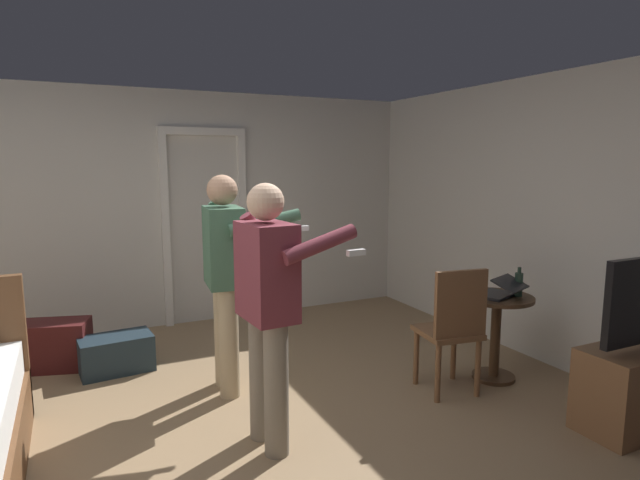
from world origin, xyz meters
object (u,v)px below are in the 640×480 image
Objects in this scene: laptop at (500,291)px; wooden_chair at (453,326)px; side_table at (496,324)px; suitcase_small at (116,354)px; bottle_on_table at (519,284)px; person_striped_shirt at (226,268)px; suitcase_dark at (54,345)px; person_blue_shirt at (269,299)px.

wooden_chair is at bearing -175.69° from laptop.
side_table is 3.19m from suitcase_small.
laptop reaches higher than side_table.
side_table reaches higher than suitcase_small.
bottle_on_table is 0.14× the size of person_striped_shirt.
suitcase_dark is (-3.27, 1.80, -0.26)m from side_table.
person_striped_shirt is at bearing 151.84° from wooden_chair.
person_blue_shirt is (-2.01, -0.16, 0.48)m from side_table.
suitcase_small is at bearing 134.59° from person_striped_shirt.
person_striped_shirt reaches higher than suitcase_small.
suitcase_dark is 0.97× the size of suitcase_small.
person_blue_shirt is 2.91× the size of suitcase_dark.
wooden_chair is 1.77m from person_striped_shirt.
person_striped_shirt reaches higher than laptop.
bottle_on_table is 0.70m from wooden_chair.
laptop is 1.77× the size of bottle_on_table.
person_blue_shirt reaches higher than side_table.
wooden_chair is (-0.51, -0.08, 0.08)m from side_table.
bottle_on_table is 3.40m from suitcase_small.
bottle_on_table is 0.42× the size of suitcase_dark.
side_table is 0.29m from laptop.
person_blue_shirt is (-2.00, -0.12, 0.20)m from laptop.
bottle_on_table is at bearing -14.49° from laptop.
person_blue_shirt is 0.90m from person_striped_shirt.
laptop is at bearing 4.31° from wooden_chair.
laptop is at bearing -109.39° from side_table.
suitcase_dark is at bearing 142.99° from suitcase_small.
person_striped_shirt reaches higher than person_blue_shirt.
bottle_on_table is at bearing -29.74° from side_table.
person_blue_shirt is at bearing -176.76° from wooden_chair.
suitcase_small is (-0.78, 1.67, -0.79)m from person_blue_shirt.
person_blue_shirt is 2.44m from suitcase_dark.
person_blue_shirt is 0.98× the size of person_striped_shirt.
side_table is 2.95× the size of bottle_on_table.
person_blue_shirt is (-1.50, -0.09, 0.40)m from wooden_chair.
suitcase_dark is at bearing 151.13° from side_table.
bottle_on_table reaches higher than side_table.
side_table is at bearing 150.26° from bottle_on_table.
person_striped_shirt is at bearing 158.98° from laptop.
side_table reaches higher than suitcase_dark.
side_table is 1.20× the size of suitcase_small.
wooden_chair is 0.59× the size of person_striped_shirt.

